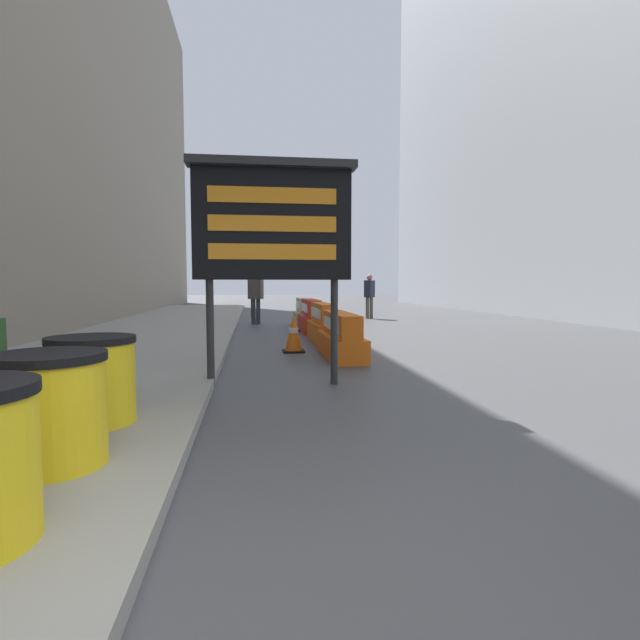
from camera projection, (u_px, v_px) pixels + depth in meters
name	position (u px, v px, depth m)	size (l,w,h in m)	color
barrel_drum_middle	(50.00, 409.00, 3.38)	(0.76, 0.76, 0.78)	yellow
barrel_drum_back	(92.00, 380.00, 4.42)	(0.76, 0.76, 0.78)	yellow
message_board	(273.00, 223.00, 6.51)	(2.17, 0.36, 2.95)	#28282B
jersey_barrier_orange_far	(341.00, 338.00, 9.25)	(0.61, 2.18, 0.83)	orange
jersey_barrier_orange_near	(323.00, 325.00, 11.70)	(0.52, 2.03, 0.91)	orange
jersey_barrier_red_striped	(311.00, 318.00, 14.01)	(0.59, 1.91, 0.92)	red
jersey_barrier_cream	(304.00, 314.00, 16.00)	(0.58, 1.65, 0.90)	beige
traffic_cone_near	(294.00, 334.00, 9.92)	(0.42, 0.42, 0.76)	black
traffic_cone_mid	(305.00, 318.00, 14.36)	(0.43, 0.43, 0.77)	black
traffic_light_near_curb	(252.00, 240.00, 20.32)	(0.28, 0.45, 4.35)	#2D2D30
pedestrian_worker	(369.00, 293.00, 19.45)	(0.49, 0.52, 1.72)	#514C42
pedestrian_passerby	(256.00, 293.00, 16.72)	(0.53, 0.43, 1.77)	#333338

